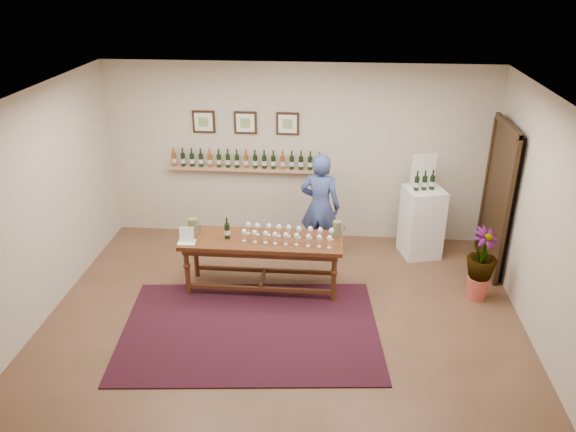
# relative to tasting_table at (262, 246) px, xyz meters

# --- Properties ---
(ground) EXTENTS (6.00, 6.00, 0.00)m
(ground) POSITION_rel_tasting_table_xyz_m (0.35, -0.77, -0.65)
(ground) COLOR #503B23
(ground) RESTS_ON ground
(room_shell) EXTENTS (6.00, 6.00, 6.00)m
(room_shell) POSITION_rel_tasting_table_xyz_m (2.46, 1.08, 0.47)
(room_shell) COLOR beige
(room_shell) RESTS_ON ground
(rug) EXTENTS (3.31, 2.37, 0.02)m
(rug) POSITION_rel_tasting_table_xyz_m (-0.03, -0.98, -0.64)
(rug) COLOR #4E110E
(rug) RESTS_ON ground
(tasting_table) EXTENTS (2.16, 0.69, 0.76)m
(tasting_table) POSITION_rel_tasting_table_xyz_m (0.00, 0.00, 0.00)
(tasting_table) COLOR #422310
(tasting_table) RESTS_ON ground
(table_glasses) EXTENTS (1.33, 0.40, 0.18)m
(table_glasses) POSITION_rel_tasting_table_xyz_m (0.35, -0.02, 0.21)
(table_glasses) COLOR white
(table_glasses) RESTS_ON tasting_table
(table_bottles) EXTENTS (0.30, 0.19, 0.30)m
(table_bottles) POSITION_rel_tasting_table_xyz_m (-0.46, 0.02, 0.27)
(table_bottles) COLOR black
(table_bottles) RESTS_ON tasting_table
(pitcher_left) EXTENTS (0.14, 0.14, 0.22)m
(pitcher_left) POSITION_rel_tasting_table_xyz_m (-0.94, 0.07, 0.23)
(pitcher_left) COLOR #5C6841
(pitcher_left) RESTS_ON tasting_table
(pitcher_right) EXTENTS (0.15, 0.15, 0.21)m
(pitcher_right) POSITION_rel_tasting_table_xyz_m (1.00, 0.18, 0.22)
(pitcher_right) COLOR #5C6841
(pitcher_right) RESTS_ON tasting_table
(menu_card) EXTENTS (0.24, 0.18, 0.21)m
(menu_card) POSITION_rel_tasting_table_xyz_m (-0.97, -0.17, 0.22)
(menu_card) COLOR white
(menu_card) RESTS_ON tasting_table
(display_pedestal) EXTENTS (0.66, 0.66, 1.07)m
(display_pedestal) POSITION_rel_tasting_table_xyz_m (2.28, 1.21, -0.11)
(display_pedestal) COLOR white
(display_pedestal) RESTS_ON ground
(pedestal_bottles) EXTENTS (0.31, 0.16, 0.30)m
(pedestal_bottles) POSITION_rel_tasting_table_xyz_m (2.26, 1.18, 0.58)
(pedestal_bottles) COLOR black
(pedestal_bottles) RESTS_ON display_pedestal
(info_sign) EXTENTS (0.37, 0.12, 0.52)m
(info_sign) POSITION_rel_tasting_table_xyz_m (2.25, 1.36, 0.68)
(info_sign) COLOR white
(info_sign) RESTS_ON display_pedestal
(potted_plant) EXTENTS (0.64, 0.64, 0.88)m
(potted_plant) POSITION_rel_tasting_table_xyz_m (2.90, 0.00, -0.14)
(potted_plant) COLOR #BB4D3E
(potted_plant) RESTS_ON ground
(person) EXTENTS (0.67, 0.50, 1.65)m
(person) POSITION_rel_tasting_table_xyz_m (0.74, 1.00, 0.17)
(person) COLOR #364881
(person) RESTS_ON ground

